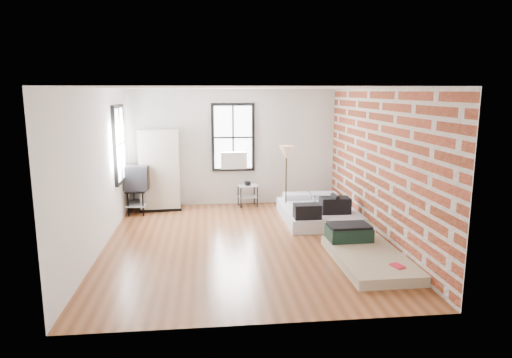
{
  "coord_description": "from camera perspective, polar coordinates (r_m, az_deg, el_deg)",
  "views": [
    {
      "loc": [
        -0.63,
        -7.99,
        2.74
      ],
      "look_at": [
        0.27,
        0.3,
        1.13
      ],
      "focal_mm": 32.0,
      "sensor_mm": 36.0,
      "label": 1
    }
  ],
  "objects": [
    {
      "name": "room_shell",
      "position": [
        8.46,
        -0.28,
        4.09
      ],
      "size": [
        5.02,
        6.02,
        2.8
      ],
      "color": "silver",
      "rests_on": "ground"
    },
    {
      "name": "side_table",
      "position": [
        11.0,
        -1.04,
        -1.35
      ],
      "size": [
        0.51,
        0.43,
        0.61
      ],
      "rotation": [
        0.0,
        0.0,
        0.14
      ],
      "color": "black",
      "rests_on": "ground"
    },
    {
      "name": "mattress_bare",
      "position": [
        7.85,
        13.36,
        -8.83
      ],
      "size": [
        1.09,
        2.04,
        0.44
      ],
      "rotation": [
        0.0,
        0.0,
        0.01
      ],
      "color": "tan",
      "rests_on": "ground"
    },
    {
      "name": "tv_stand",
      "position": [
        10.69,
        -14.6,
        0.08
      ],
      "size": [
        0.58,
        0.81,
        1.11
      ],
      "rotation": [
        0.0,
        0.0,
        -0.05
      ],
      "color": "black",
      "rests_on": "ground"
    },
    {
      "name": "wardrobe",
      "position": [
        10.85,
        -11.96,
        1.1
      ],
      "size": [
        0.99,
        0.61,
        1.88
      ],
      "rotation": [
        0.0,
        0.0,
        0.07
      ],
      "color": "black",
      "rests_on": "ground"
    },
    {
      "name": "floor_lamp",
      "position": [
        10.11,
        3.83,
        2.87
      ],
      "size": [
        0.33,
        0.33,
        1.56
      ],
      "color": "#2F240F",
      "rests_on": "ground"
    },
    {
      "name": "mattress_main",
      "position": [
        9.98,
        7.83,
        -4.06
      ],
      "size": [
        1.53,
        2.08,
        0.66
      ],
      "rotation": [
        0.0,
        0.0,
        -0.0
      ],
      "color": "white",
      "rests_on": "ground"
    },
    {
      "name": "ground",
      "position": [
        8.47,
        -1.59,
        -7.98
      ],
      "size": [
        6.0,
        6.0,
        0.0
      ],
      "primitive_type": "plane",
      "color": "brown",
      "rests_on": "ground"
    }
  ]
}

